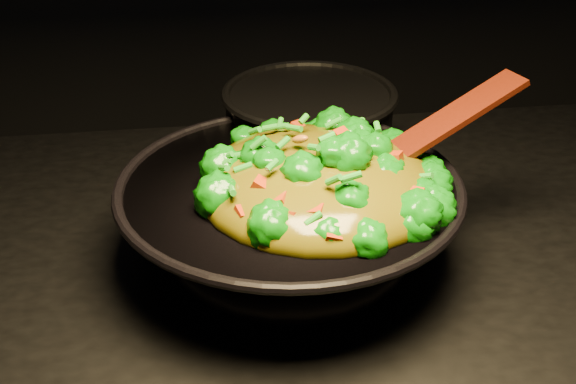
{
  "coord_description": "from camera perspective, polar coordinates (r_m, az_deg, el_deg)",
  "views": [
    {
      "loc": [
        -0.16,
        -0.62,
        1.39
      ],
      "look_at": [
        -0.06,
        0.07,
        0.99
      ],
      "focal_mm": 45.0,
      "sensor_mm": 36.0,
      "label": 1
    }
  ],
  "objects": [
    {
      "name": "spatula",
      "position": [
        0.81,
        10.69,
        4.39
      ],
      "size": [
        0.25,
        0.11,
        0.1
      ],
      "primitive_type": "cube",
      "rotation": [
        0.0,
        -0.38,
        0.3
      ],
      "color": "#3B0E05",
      "rests_on": "wok"
    },
    {
      "name": "back_pot",
      "position": [
        0.99,
        1.66,
        4.66
      ],
      "size": [
        0.26,
        0.26,
        0.13
      ],
      "primitive_type": "cylinder",
      "rotation": [
        0.0,
        0.0,
        0.18
      ],
      "color": "black",
      "rests_on": "stovetop"
    },
    {
      "name": "stir_fry",
      "position": [
        0.76,
        2.51,
        3.12
      ],
      "size": [
        0.31,
        0.31,
        0.09
      ],
      "primitive_type": null,
      "rotation": [
        0.0,
        0.0,
        0.19
      ],
      "color": "#0C6B07",
      "rests_on": "wok"
    },
    {
      "name": "wok",
      "position": [
        0.81,
        0.1,
        -2.59
      ],
      "size": [
        0.44,
        0.44,
        0.1
      ],
      "primitive_type": null,
      "rotation": [
        0.0,
        0.0,
        0.22
      ],
      "color": "black",
      "rests_on": "stovetop"
    }
  ]
}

